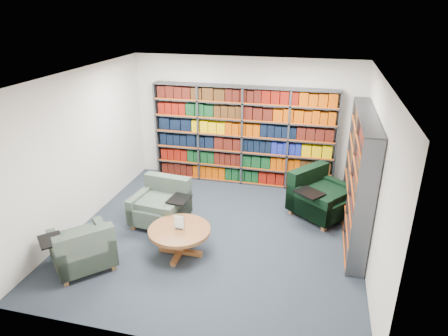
% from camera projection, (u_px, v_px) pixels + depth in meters
% --- Properties ---
extents(room_shell, '(5.02, 5.02, 2.82)m').
position_uv_depth(room_shell, '(215.00, 162.00, 6.60)').
color(room_shell, black).
rests_on(room_shell, ground).
extents(bookshelf_back, '(4.00, 0.28, 2.20)m').
position_uv_depth(bookshelf_back, '(243.00, 136.00, 8.81)').
color(bookshelf_back, '#47494F').
rests_on(bookshelf_back, ground).
extents(bookshelf_right, '(0.28, 2.50, 2.20)m').
position_uv_depth(bookshelf_right, '(358.00, 178.00, 6.73)').
color(bookshelf_right, '#47494F').
rests_on(bookshelf_right, ground).
extents(chair_teal_left, '(1.11, 1.00, 0.82)m').
position_uv_depth(chair_teal_left, '(162.00, 205.00, 7.47)').
color(chair_teal_left, '#092338').
rests_on(chair_teal_left, ground).
extents(chair_green_right, '(1.38, 1.39, 0.89)m').
position_uv_depth(chair_green_right, '(318.00, 197.00, 7.71)').
color(chair_green_right, black).
rests_on(chair_green_right, ground).
extents(chair_teal_front, '(1.22, 1.22, 0.79)m').
position_uv_depth(chair_teal_front, '(83.00, 251.00, 6.13)').
color(chair_teal_front, '#092338').
rests_on(chair_teal_front, ground).
extents(coffee_table, '(1.01, 1.01, 0.71)m').
position_uv_depth(coffee_table, '(180.00, 234.00, 6.45)').
color(coffee_table, brown).
rests_on(coffee_table, ground).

